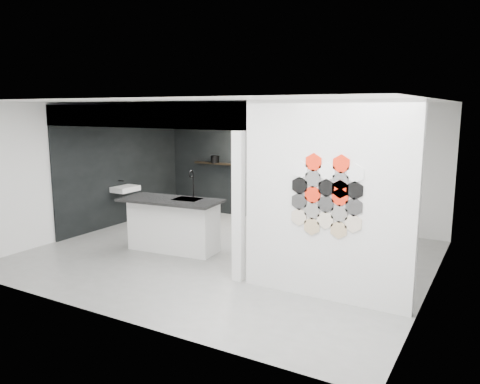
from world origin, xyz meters
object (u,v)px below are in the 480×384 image
kitchen_island (173,224)px  utensil_cup (217,161)px  stockpot (215,159)px  glass_bowl (297,166)px  glass_vase (297,165)px  bottle_dark (236,160)px  partition_panel (326,202)px  wall_basin (125,189)px  kettle (293,164)px

kitchen_island → utensil_cup: kitchen_island is taller
stockpot → glass_bowl: size_ratio=1.64×
glass_vase → utensil_cup: bearing=180.0°
bottle_dark → kitchen_island: bearing=-82.2°
partition_panel → wall_basin: size_ratio=4.67×
kitchen_island → glass_vase: kitchen_island is taller
wall_basin → utensil_cup: 2.44m
glass_vase → glass_bowl: bearing=0.0°
kitchen_island → wall_basin: bearing=148.6°
partition_panel → kitchen_island: (-3.27, 0.75, -0.88)m
wall_basin → kettle: (3.28, 2.07, 0.56)m
kettle → utensil_cup: (-2.10, 0.00, -0.03)m
wall_basin → stockpot: stockpot is taller
kitchen_island → glass_vase: 3.45m
kettle → bottle_dark: 1.51m
glass_bowl → utensil_cup: size_ratio=1.25×
wall_basin → kettle: kettle is taller
bottle_dark → glass_bowl: bearing=0.0°
partition_panel → wall_basin: 5.78m
kitchen_island → partition_panel: bearing=-18.8°
utensil_cup → glass_vase: bearing=0.0°
glass_vase → wall_basin: bearing=-148.7°
kettle → kitchen_island: bearing=-106.3°
kettle → glass_vase: 0.11m
glass_vase → partition_panel: bearing=-61.8°
kitchen_island → glass_bowl: bearing=63.2°
kitchen_island → utensil_cup: (-1.02, 3.11, 0.85)m
stockpot → bottle_dark: bearing=0.0°
partition_panel → glass_vase: (-2.08, 3.87, -0.01)m
partition_panel → wall_basin: bearing=161.8°
utensil_cup → stockpot: bearing=180.0°
kettle → glass_vase: kettle is taller
stockpot → utensil_cup: bearing=0.0°
kitchen_island → stockpot: (-1.06, 3.11, 0.89)m
wall_basin → utensil_cup: size_ratio=5.63×
glass_bowl → bottle_dark: bearing=180.0°
partition_panel → glass_vase: bearing=118.2°
partition_panel → glass_bowl: size_ratio=21.07×
kitchen_island → glass_bowl: 3.44m
utensil_cup → kettle: bearing=0.0°
glass_vase → kitchen_island: bearing=-111.0°
wall_basin → utensil_cup: (1.18, 2.07, 0.52)m
partition_panel → utensil_cup: bearing=137.9°
partition_panel → utensil_cup: size_ratio=26.26×
kitchen_island → bottle_dark: bearing=92.0°
kettle → utensil_cup: 2.10m
kitchen_island → kettle: bearing=65.0°
partition_panel → glass_bowl: partition_panel is taller
stockpot → wall_basin: bearing=-118.7°
bottle_dark → stockpot: bearing=180.0°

